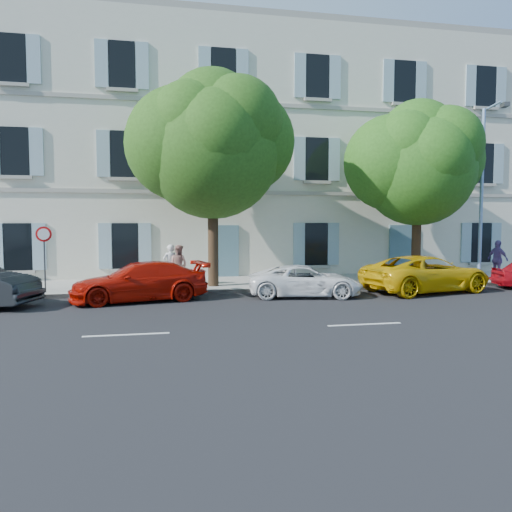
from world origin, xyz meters
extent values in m
plane|color=black|center=(0.00, 0.00, 0.00)|extent=(90.00, 90.00, 0.00)
cube|color=#A09E96|center=(0.00, 4.45, 0.07)|extent=(36.00, 4.50, 0.15)
cube|color=#9E998E|center=(0.00, 2.28, 0.08)|extent=(36.00, 0.16, 0.16)
cube|color=beige|center=(0.00, 10.20, 6.00)|extent=(28.00, 7.00, 12.00)
imported|color=#A60F04|center=(-5.84, 1.11, 0.66)|extent=(4.81, 2.68, 1.32)
imported|color=white|center=(-0.09, 0.94, 0.56)|extent=(4.30, 2.54, 1.12)
imported|color=#D8A609|center=(4.73, 1.13, 0.70)|extent=(5.39, 3.35, 1.39)
cylinder|color=#3A2819|center=(-3.08, 3.42, 1.78)|extent=(0.41, 0.41, 3.27)
ellipsoid|color=#2E6319|center=(-3.08, 3.42, 5.38)|extent=(5.23, 5.23, 5.75)
cylinder|color=#3A2819|center=(5.65, 3.56, 1.62)|extent=(0.39, 0.39, 2.94)
ellipsoid|color=#30701C|center=(5.65, 3.56, 4.89)|extent=(4.78, 4.78, 5.26)
cylinder|color=#383A3D|center=(-9.15, 2.77, 1.14)|extent=(0.05, 0.05, 1.99)
cylinder|color=red|center=(-9.15, 2.74, 2.23)|extent=(0.54, 0.06, 0.54)
cylinder|color=#7293BF|center=(8.21, 2.86, 3.76)|extent=(0.14, 0.14, 7.22)
cylinder|color=#7293BF|center=(8.21, 2.23, 7.37)|extent=(0.39, 1.25, 0.09)
cube|color=#383A3D|center=(8.21, 1.59, 7.23)|extent=(0.32, 0.45, 0.16)
imported|color=silver|center=(-4.73, 4.06, 0.96)|extent=(0.68, 0.56, 1.61)
imported|color=tan|center=(-4.41, 3.94, 0.95)|extent=(0.98, 0.96, 1.60)
imported|color=#6B5195|center=(9.52, 3.42, 1.00)|extent=(0.66, 1.07, 1.70)
camera|label=1|loc=(-5.30, -15.96, 2.67)|focal=35.00mm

